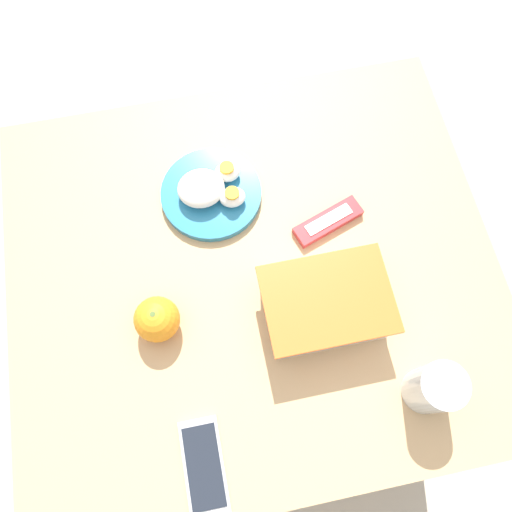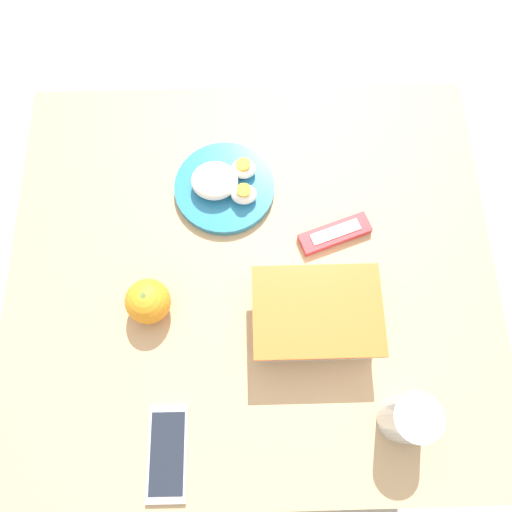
% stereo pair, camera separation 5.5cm
% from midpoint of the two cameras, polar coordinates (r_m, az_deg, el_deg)
% --- Properties ---
extents(ground_plane, '(10.00, 10.00, 0.00)m').
position_cam_midpoint_polar(ground_plane, '(1.64, 0.68, -9.28)').
color(ground_plane, '#B2A899').
extents(table, '(0.93, 0.83, 0.71)m').
position_cam_midpoint_polar(table, '(1.03, 1.07, -3.10)').
color(table, tan).
rests_on(table, ground_plane).
extents(food_container, '(0.22, 0.16, 0.09)m').
position_cam_midpoint_polar(food_container, '(0.90, 8.48, -7.00)').
color(food_container, white).
rests_on(food_container, table).
extents(orange_fruit, '(0.08, 0.08, 0.08)m').
position_cam_midpoint_polar(orange_fruit, '(0.90, -10.59, -5.27)').
color(orange_fruit, orange).
rests_on(orange_fruit, table).
extents(rice_plate, '(0.20, 0.20, 0.06)m').
position_cam_midpoint_polar(rice_plate, '(1.00, -2.11, 7.98)').
color(rice_plate, teal).
rests_on(rice_plate, table).
extents(candy_bar, '(0.15, 0.09, 0.02)m').
position_cam_midpoint_polar(candy_bar, '(0.98, 10.56, 2.39)').
color(candy_bar, '#B7282D').
rests_on(candy_bar, table).
extents(cell_phone, '(0.07, 0.15, 0.01)m').
position_cam_midpoint_polar(cell_phone, '(0.91, -8.29, -21.55)').
color(cell_phone, '#ADADB2').
rests_on(cell_phone, table).
extents(drinking_glass, '(0.08, 0.08, 0.11)m').
position_cam_midpoint_polar(drinking_glass, '(0.89, 18.80, -17.34)').
color(drinking_glass, silver).
rests_on(drinking_glass, table).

